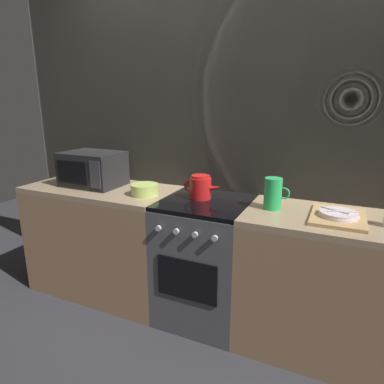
% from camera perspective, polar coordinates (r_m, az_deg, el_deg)
% --- Properties ---
extents(ground_plane, '(8.00, 8.00, 0.00)m').
position_cam_1_polar(ground_plane, '(2.71, 2.08, -20.00)').
color(ground_plane, '#2D2D33').
extents(back_wall, '(3.60, 0.05, 2.40)m').
position_cam_1_polar(back_wall, '(2.54, 5.17, 6.97)').
color(back_wall, '#A39989').
rests_on(back_wall, ground_plane).
extents(counter_left, '(1.20, 0.60, 0.90)m').
position_cam_1_polar(counter_left, '(2.91, -14.60, -7.78)').
color(counter_left, '#997251').
rests_on(counter_left, ground_plane).
extents(stove_unit, '(0.60, 0.63, 0.90)m').
position_cam_1_polar(stove_unit, '(2.48, 2.17, -11.51)').
color(stove_unit, '#4C4C51').
rests_on(stove_unit, ground_plane).
extents(counter_right, '(1.20, 0.60, 0.90)m').
position_cam_1_polar(counter_right, '(2.33, 23.81, -14.73)').
color(counter_right, '#997251').
rests_on(counter_right, ground_plane).
extents(microwave, '(0.46, 0.35, 0.27)m').
position_cam_1_polar(microwave, '(2.81, -16.49, 3.79)').
color(microwave, black).
rests_on(microwave, counter_left).
extents(kettle, '(0.28, 0.15, 0.17)m').
position_cam_1_polar(kettle, '(2.34, 1.47, 0.81)').
color(kettle, red).
rests_on(kettle, stove_unit).
extents(mixing_bowl, '(0.20, 0.20, 0.08)m').
position_cam_1_polar(mixing_bowl, '(2.46, -8.04, 0.41)').
color(mixing_bowl, '#B7D166').
rests_on(mixing_bowl, counter_left).
extents(pitcher, '(0.16, 0.11, 0.20)m').
position_cam_1_polar(pitcher, '(2.17, 13.61, -0.26)').
color(pitcher, green).
rests_on(pitcher, counter_right).
extents(dish_pile, '(0.30, 0.40, 0.06)m').
position_cam_1_polar(dish_pile, '(2.13, 23.58, -3.71)').
color(dish_pile, tan).
rests_on(dish_pile, counter_right).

